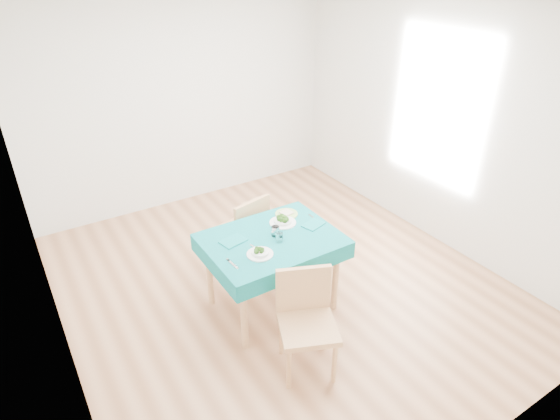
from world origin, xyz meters
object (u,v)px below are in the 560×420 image
chair_near (308,316)px  chair_far (240,221)px  bowl_near (260,251)px  bowl_far (283,220)px  table (272,273)px  side_plate (286,214)px

chair_near → chair_far: chair_far is taller
chair_near → bowl_near: (-0.05, 0.63, 0.25)m
bowl_far → bowl_near: bearing=-142.8°
table → bowl_near: (-0.22, -0.17, 0.41)m
table → chair_far: size_ratio=1.05×
bowl_far → side_plate: size_ratio=1.15×
side_plate → chair_near: bearing=-114.9°
bowl_far → table: bearing=-143.3°
bowl_far → chair_far: bearing=105.4°
table → side_plate: side_plate is taller
bowl_far → side_plate: bearing=45.3°
bowl_near → side_plate: (0.55, 0.45, -0.03)m
bowl_near → chair_far: bearing=72.9°
table → side_plate: size_ratio=5.34×
chair_far → side_plate: size_ratio=5.07×
chair_far → bowl_far: bearing=92.2°
bowl_far → side_plate: (0.12, 0.12, -0.03)m
chair_far → bowl_far: 0.64m
chair_near → chair_far: (0.23, 1.53, 0.00)m
chair_near → side_plate: (0.50, 1.08, 0.22)m
table → chair_near: chair_near is taller
table → chair_near: bearing=-101.5°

